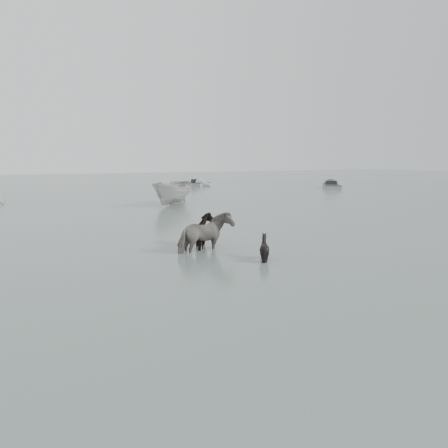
{
  "coord_description": "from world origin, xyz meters",
  "views": [
    {
      "loc": [
        -5.41,
        -12.94,
        3.44
      ],
      "look_at": [
        0.27,
        1.26,
        1.0
      ],
      "focal_mm": 35.0,
      "sensor_mm": 36.0,
      "label": 1
    }
  ],
  "objects": [
    {
      "name": "boat_small",
      "position": [
        2.52,
        16.38,
        0.9
      ],
      "size": [
        4.38,
        4.68,
        1.8
      ],
      "primitive_type": "imported",
      "rotation": [
        0.0,
        0.0,
        -0.71
      ],
      "color": "#A7A7A2",
      "rests_on": "ground"
    },
    {
      "name": "skiff_mid",
      "position": [
        9.5,
        34.09,
        0.38
      ],
      "size": [
        4.08,
        5.81,
        0.75
      ],
      "primitive_type": null,
      "rotation": [
        0.0,
        0.0,
        -1.09
      ],
      "color": "gray",
      "rests_on": "ground"
    },
    {
      "name": "ground",
      "position": [
        0.0,
        0.0,
        0.0
      ],
      "size": [
        140.0,
        140.0,
        0.0
      ],
      "primitive_type": "plane",
      "color": "#516058",
      "rests_on": "ground"
    },
    {
      "name": "pony_pinto",
      "position": [
        -0.31,
        1.62,
        0.88
      ],
      "size": [
        2.28,
        1.54,
        1.76
      ],
      "primitive_type": "imported",
      "rotation": [
        0.0,
        0.0,
        1.88
      ],
      "color": "black",
      "rests_on": "ground"
    },
    {
      "name": "skiff_port",
      "position": [
        21.54,
        24.59,
        0.38
      ],
      "size": [
        4.05,
        5.37,
        0.75
      ],
      "primitive_type": null,
      "rotation": [
        0.0,
        0.0,
        1.04
      ],
      "color": "gray",
      "rests_on": "ground"
    },
    {
      "name": "pony_black",
      "position": [
        1.11,
        -0.24,
        0.54
      ],
      "size": [
        1.25,
        1.19,
        1.09
      ],
      "primitive_type": "imported",
      "rotation": [
        0.0,
        0.0,
        1.96
      ],
      "color": "black",
      "rests_on": "ground"
    },
    {
      "name": "pony_dark",
      "position": [
        0.0,
        2.39,
        0.72
      ],
      "size": [
        1.28,
        1.48,
        1.44
      ],
      "primitive_type": "imported",
      "rotation": [
        0.0,
        0.0,
        1.61
      ],
      "color": "black",
      "rests_on": "ground"
    }
  ]
}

